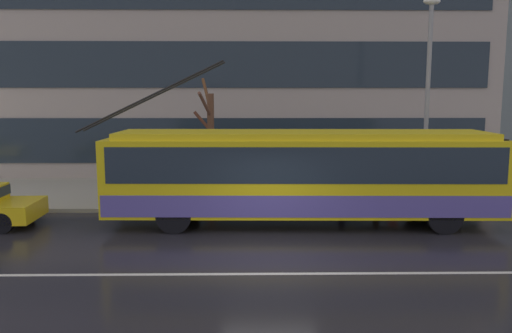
# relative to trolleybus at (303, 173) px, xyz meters

# --- Properties ---
(ground_plane) EXTENTS (160.00, 160.00, 0.00)m
(ground_plane) POSITION_rel_trolleybus_xyz_m (-1.14, -3.29, -1.61)
(ground_plane) COLOR #232127
(sidewalk_slab) EXTENTS (80.00, 10.00, 0.14)m
(sidewalk_slab) POSITION_rel_trolleybus_xyz_m (-1.14, 6.60, -1.54)
(sidewalk_slab) COLOR gray
(sidewalk_slab) RESTS_ON ground_plane
(lane_centre_line) EXTENTS (72.00, 0.14, 0.01)m
(lane_centre_line) POSITION_rel_trolleybus_xyz_m (-1.14, -4.49, -1.60)
(lane_centre_line) COLOR silver
(lane_centre_line) RESTS_ON ground_plane
(trolleybus) EXTENTS (12.93, 2.78, 5.06)m
(trolleybus) POSITION_rel_trolleybus_xyz_m (0.00, 0.00, 0.00)
(trolleybus) COLOR yellow
(trolleybus) RESTS_ON ground_plane
(pedestrian_at_shelter) EXTENTS (0.51, 0.51, 1.59)m
(pedestrian_at_shelter) POSITION_rel_trolleybus_xyz_m (2.85, 2.01, -0.53)
(pedestrian_at_shelter) COLOR black
(pedestrian_at_shelter) RESTS_ON sidewalk_slab
(pedestrian_approaching_curb) EXTENTS (0.37, 0.37, 1.66)m
(pedestrian_approaching_curb) POSITION_rel_trolleybus_xyz_m (4.24, 4.60, -0.48)
(pedestrian_approaching_curb) COLOR black
(pedestrian_approaching_curb) RESTS_ON sidewalk_slab
(pedestrian_walking_past) EXTENTS (1.41, 1.41, 2.07)m
(pedestrian_walking_past) POSITION_rel_trolleybus_xyz_m (1.71, 2.13, 0.19)
(pedestrian_walking_past) COLOR navy
(pedestrian_walking_past) RESTS_ON sidewalk_slab
(street_lamp) EXTENTS (0.60, 0.32, 7.23)m
(street_lamp) POSITION_rel_trolleybus_xyz_m (4.69, 2.57, 2.77)
(street_lamp) COLOR gray
(street_lamp) RESTS_ON sidewalk_slab
(street_tree_bare) EXTENTS (0.82, 2.32, 4.56)m
(street_tree_bare) POSITION_rel_trolleybus_xyz_m (-3.22, 4.54, 0.82)
(street_tree_bare) COLOR brown
(street_tree_bare) RESTS_ON sidewalk_slab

